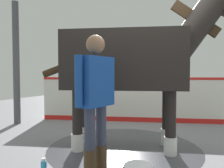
{
  "coord_description": "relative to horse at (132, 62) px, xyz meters",
  "views": [
    {
      "loc": [
        1.3,
        -3.49,
        1.24
      ],
      "look_at": [
        -0.16,
        -0.63,
        1.09
      ],
      "focal_mm": 36.02,
      "sensor_mm": 36.0,
      "label": 1
    }
  ],
  "objects": [
    {
      "name": "barrier_wall",
      "position": [
        -0.82,
        1.92,
        -0.9
      ],
      "size": [
        4.4,
        1.63,
        1.15
      ],
      "color": "silver",
      "rests_on": "ground"
    },
    {
      "name": "wet_patch",
      "position": [
        -0.13,
        -0.04,
        -1.43
      ],
      "size": [
        2.54,
        2.54,
        0.0
      ],
      "primitive_type": "cylinder",
      "color": "#42444C",
      "rests_on": "ground"
    },
    {
      "name": "horse",
      "position": [
        0.0,
        0.0,
        0.0
      ],
      "size": [
        3.22,
        1.53,
        2.62
      ],
      "rotation": [
        0.0,
        0.0,
        0.34
      ],
      "color": "black",
      "rests_on": "ground"
    },
    {
      "name": "roof_post_far",
      "position": [
        -3.23,
        0.42,
        0.06
      ],
      "size": [
        0.16,
        0.16,
        2.99
      ],
      "primitive_type": "cylinder",
      "color": "#4C4C51",
      "rests_on": "ground"
    },
    {
      "name": "handler",
      "position": [
        -0.03,
        -1.12,
        -0.45
      ],
      "size": [
        0.28,
        0.68,
        1.7
      ],
      "rotation": [
        0.0,
        0.0,
        3.01
      ],
      "color": "#47331E",
      "rests_on": "ground"
    },
    {
      "name": "ground_plane",
      "position": [
        0.08,
        0.05,
        -1.45
      ],
      "size": [
        16.0,
        16.0,
        0.02
      ],
      "primitive_type": "cube",
      "color": "gray"
    },
    {
      "name": "bottle_shampoo",
      "position": [
        -0.6,
        -1.41,
        -1.35
      ],
      "size": [
        0.07,
        0.07,
        0.2
      ],
      "color": "#3399CC",
      "rests_on": "ground"
    }
  ]
}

